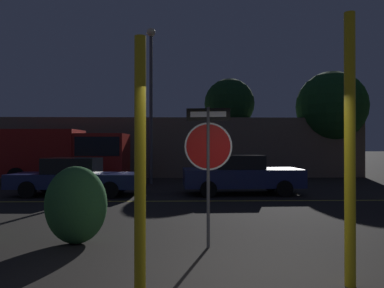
{
  "coord_description": "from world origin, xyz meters",
  "views": [
    {
      "loc": [
        -0.81,
        -4.78,
        1.82
      ],
      "look_at": [
        -0.57,
        3.83,
        1.88
      ],
      "focal_mm": 35.0,
      "sensor_mm": 36.0,
      "label": 1
    }
  ],
  "objects_px": {
    "passing_car_2": "(241,175)",
    "passing_car_1": "(76,177)",
    "stop_sign": "(208,149)",
    "hedge_bush_1": "(76,205)",
    "delivery_truck": "(67,153)",
    "tree_0": "(229,104)",
    "street_lamp": "(151,86)",
    "tree_1": "(332,107)",
    "yellow_pole_left": "(140,171)",
    "yellow_pole_right": "(350,149)"
  },
  "relations": [
    {
      "from": "yellow_pole_right",
      "to": "delivery_truck",
      "type": "relative_size",
      "value": 0.58
    },
    {
      "from": "passing_car_2",
      "to": "yellow_pole_right",
      "type": "bearing_deg",
      "value": -2.24
    },
    {
      "from": "yellow_pole_left",
      "to": "tree_0",
      "type": "relative_size",
      "value": 0.51
    },
    {
      "from": "street_lamp",
      "to": "tree_0",
      "type": "xyz_separation_m",
      "value": [
        4.43,
        4.63,
        -0.33
      ]
    },
    {
      "from": "hedge_bush_1",
      "to": "tree_1",
      "type": "xyz_separation_m",
      "value": [
        11.02,
        15.17,
        3.5
      ]
    },
    {
      "from": "tree_0",
      "to": "tree_1",
      "type": "relative_size",
      "value": 0.94
    },
    {
      "from": "passing_car_1",
      "to": "tree_1",
      "type": "distance_m",
      "value": 15.75
    },
    {
      "from": "delivery_truck",
      "to": "tree_1",
      "type": "bearing_deg",
      "value": 107.33
    },
    {
      "from": "yellow_pole_right",
      "to": "tree_1",
      "type": "height_order",
      "value": "tree_1"
    },
    {
      "from": "yellow_pole_left",
      "to": "passing_car_1",
      "type": "relative_size",
      "value": 0.63
    },
    {
      "from": "hedge_bush_1",
      "to": "stop_sign",
      "type": "bearing_deg",
      "value": -7.6
    },
    {
      "from": "yellow_pole_left",
      "to": "yellow_pole_right",
      "type": "relative_size",
      "value": 0.86
    },
    {
      "from": "passing_car_1",
      "to": "delivery_truck",
      "type": "distance_m",
      "value": 4.79
    },
    {
      "from": "hedge_bush_1",
      "to": "delivery_truck",
      "type": "bearing_deg",
      "value": 107.64
    },
    {
      "from": "delivery_truck",
      "to": "passing_car_2",
      "type": "bearing_deg",
      "value": 64.71
    },
    {
      "from": "street_lamp",
      "to": "hedge_bush_1",
      "type": "bearing_deg",
      "value": -92.54
    },
    {
      "from": "stop_sign",
      "to": "passing_car_2",
      "type": "xyz_separation_m",
      "value": [
        1.8,
        7.5,
        -1.04
      ]
    },
    {
      "from": "street_lamp",
      "to": "yellow_pole_left",
      "type": "bearing_deg",
      "value": -85.88
    },
    {
      "from": "stop_sign",
      "to": "passing_car_1",
      "type": "distance_m",
      "value": 8.63
    },
    {
      "from": "stop_sign",
      "to": "tree_1",
      "type": "bearing_deg",
      "value": 70.4
    },
    {
      "from": "hedge_bush_1",
      "to": "delivery_truck",
      "type": "height_order",
      "value": "delivery_truck"
    },
    {
      "from": "yellow_pole_left",
      "to": "hedge_bush_1",
      "type": "distance_m",
      "value": 3.28
    },
    {
      "from": "stop_sign",
      "to": "tree_1",
      "type": "relative_size",
      "value": 0.4
    },
    {
      "from": "stop_sign",
      "to": "passing_car_2",
      "type": "bearing_deg",
      "value": 85.85
    },
    {
      "from": "yellow_pole_left",
      "to": "street_lamp",
      "type": "relative_size",
      "value": 0.41
    },
    {
      "from": "passing_car_2",
      "to": "delivery_truck",
      "type": "xyz_separation_m",
      "value": [
        -7.89,
        4.24,
        0.76
      ]
    },
    {
      "from": "street_lamp",
      "to": "tree_1",
      "type": "relative_size",
      "value": 1.2
    },
    {
      "from": "yellow_pole_left",
      "to": "yellow_pole_right",
      "type": "distance_m",
      "value": 2.74
    },
    {
      "from": "yellow_pole_right",
      "to": "passing_car_2",
      "type": "bearing_deg",
      "value": 89.5
    },
    {
      "from": "passing_car_1",
      "to": "tree_1",
      "type": "height_order",
      "value": "tree_1"
    },
    {
      "from": "yellow_pole_left",
      "to": "tree_1",
      "type": "distance_m",
      "value": 20.51
    },
    {
      "from": "stop_sign",
      "to": "delivery_truck",
      "type": "relative_size",
      "value": 0.41
    },
    {
      "from": "stop_sign",
      "to": "hedge_bush_1",
      "type": "distance_m",
      "value": 2.69
    },
    {
      "from": "delivery_truck",
      "to": "street_lamp",
      "type": "relative_size",
      "value": 0.82
    },
    {
      "from": "stop_sign",
      "to": "hedge_bush_1",
      "type": "xyz_separation_m",
      "value": [
        -2.46,
        0.33,
        -1.06
      ]
    },
    {
      "from": "street_lamp",
      "to": "tree_1",
      "type": "xyz_separation_m",
      "value": [
        10.53,
        4.0,
        -0.53
      ]
    },
    {
      "from": "passing_car_2",
      "to": "passing_car_1",
      "type": "bearing_deg",
      "value": -90.06
    },
    {
      "from": "yellow_pole_left",
      "to": "tree_0",
      "type": "height_order",
      "value": "tree_0"
    },
    {
      "from": "delivery_truck",
      "to": "tree_1",
      "type": "relative_size",
      "value": 0.98
    },
    {
      "from": "delivery_truck",
      "to": "tree_0",
      "type": "relative_size",
      "value": 1.04
    },
    {
      "from": "passing_car_2",
      "to": "delivery_truck",
      "type": "bearing_deg",
      "value": -120.01
    },
    {
      "from": "yellow_pole_right",
      "to": "tree_0",
      "type": "distance_m",
      "value": 18.25
    },
    {
      "from": "stop_sign",
      "to": "hedge_bush_1",
      "type": "height_order",
      "value": "stop_sign"
    },
    {
      "from": "tree_1",
      "to": "tree_0",
      "type": "bearing_deg",
      "value": 174.1
    },
    {
      "from": "delivery_truck",
      "to": "hedge_bush_1",
      "type": "bearing_deg",
      "value": 20.62
    },
    {
      "from": "hedge_bush_1",
      "to": "delivery_truck",
      "type": "relative_size",
      "value": 0.23
    },
    {
      "from": "passing_car_2",
      "to": "street_lamp",
      "type": "bearing_deg",
      "value": -138.43
    },
    {
      "from": "hedge_bush_1",
      "to": "passing_car_2",
      "type": "xyz_separation_m",
      "value": [
        4.26,
        7.18,
        0.02
      ]
    },
    {
      "from": "yellow_pole_right",
      "to": "hedge_bush_1",
      "type": "relative_size",
      "value": 2.47
    },
    {
      "from": "hedge_bush_1",
      "to": "tree_1",
      "type": "distance_m",
      "value": 19.07
    }
  ]
}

